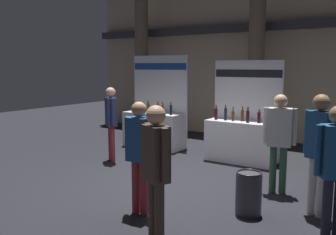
{
  "coord_description": "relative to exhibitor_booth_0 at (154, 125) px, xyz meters",
  "views": [
    {
      "loc": [
        3.85,
        -5.77,
        2.25
      ],
      "look_at": [
        -0.62,
        0.93,
        1.12
      ],
      "focal_mm": 39.68,
      "sensor_mm": 36.0,
      "label": 1
    }
  ],
  "objects": [
    {
      "name": "visitor_1",
      "position": [
        4.8,
        -2.48,
        0.49
      ],
      "size": [
        0.47,
        0.32,
        1.84
      ],
      "rotation": [
        0.0,
        0.0,
        2.82
      ],
      "color": "silver",
      "rests_on": "ground_plane"
    },
    {
      "name": "hall_colonnade",
      "position": [
        2.07,
        2.8,
        2.4
      ],
      "size": [
        12.68,
        1.15,
        6.14
      ],
      "color": "tan",
      "rests_on": "ground_plane"
    },
    {
      "name": "visitor_4",
      "position": [
        0.03,
        -1.76,
        0.43
      ],
      "size": [
        0.45,
        0.4,
        1.75
      ],
      "rotation": [
        0.0,
        0.0,
        5.65
      ],
      "color": "maroon",
      "rests_on": "ground_plane"
    },
    {
      "name": "exhibitor_booth_1",
      "position": [
        2.61,
        -0.12,
        -0.02
      ],
      "size": [
        1.69,
        0.66,
        2.37
      ],
      "color": "white",
      "rests_on": "ground_plane"
    },
    {
      "name": "visitor_7",
      "position": [
        3.39,
        -4.64,
        0.45
      ],
      "size": [
        0.48,
        0.36,
        1.79
      ],
      "rotation": [
        0.0,
        0.0,
        5.81
      ],
      "color": "#47382D",
      "rests_on": "ground_plane"
    },
    {
      "name": "visitor_2",
      "position": [
        5.17,
        -3.26,
        0.45
      ],
      "size": [
        0.46,
        0.42,
        1.77
      ],
      "rotation": [
        0.0,
        0.0,
        0.61
      ],
      "color": "#23232D",
      "rests_on": "ground_plane"
    },
    {
      "name": "ground_plane",
      "position": [
        2.07,
        -2.41,
        -0.61
      ],
      "size": [
        25.36,
        25.36,
        0.0
      ],
      "primitive_type": "plane",
      "color": "black"
    },
    {
      "name": "visitor_3",
      "position": [
        2.55,
        -3.9,
        0.42
      ],
      "size": [
        0.52,
        0.26,
        1.72
      ],
      "rotation": [
        0.0,
        0.0,
        3.17
      ],
      "color": "maroon",
      "rests_on": "ground_plane"
    },
    {
      "name": "trash_bin",
      "position": [
        3.94,
        -3.0,
        -0.28
      ],
      "size": [
        0.39,
        0.39,
        0.66
      ],
      "color": "#38383D",
      "rests_on": "ground_plane"
    },
    {
      "name": "exhibitor_booth_0",
      "position": [
        0.0,
        0.0,
        0.0
      ],
      "size": [
        1.78,
        0.66,
        2.52
      ],
      "color": "white",
      "rests_on": "ground_plane"
    },
    {
      "name": "visitor_5",
      "position": [
        4.01,
        -1.8,
        0.44
      ],
      "size": [
        0.56,
        0.3,
        1.76
      ],
      "rotation": [
        0.0,
        0.0,
        3.37
      ],
      "color": "#33563D",
      "rests_on": "ground_plane"
    }
  ]
}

